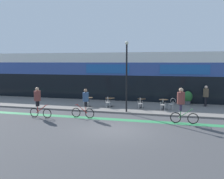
# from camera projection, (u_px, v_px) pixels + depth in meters

# --- Properties ---
(ground_plane) EXTENTS (120.00, 120.00, 0.00)m
(ground_plane) POSITION_uv_depth(u_px,v_px,m) (116.00, 130.00, 14.62)
(ground_plane) COLOR #424244
(sidewalk_slab) EXTENTS (40.00, 5.50, 0.12)m
(sidewalk_slab) POSITION_uv_depth(u_px,v_px,m) (139.00, 107.00, 21.55)
(sidewalk_slab) COLOR slate
(sidewalk_slab) RESTS_ON ground
(storefront_facade) EXTENTS (40.00, 4.06, 4.66)m
(storefront_facade) POSITION_uv_depth(u_px,v_px,m) (147.00, 77.00, 25.81)
(storefront_facade) COLOR silver
(storefront_facade) RESTS_ON ground
(bike_lane_stripe) EXTENTS (36.00, 0.70, 0.01)m
(bike_lane_stripe) POSITION_uv_depth(u_px,v_px,m) (126.00, 120.00, 17.05)
(bike_lane_stripe) COLOR #2D844C
(bike_lane_stripe) RESTS_ON ground
(bistro_table_0) EXTENTS (0.69, 0.69, 0.74)m
(bistro_table_0) POSITION_uv_depth(u_px,v_px,m) (89.00, 100.00, 21.60)
(bistro_table_0) COLOR black
(bistro_table_0) RESTS_ON sidewalk_slab
(bistro_table_1) EXTENTS (0.77, 0.77, 0.72)m
(bistro_table_1) POSITION_uv_depth(u_px,v_px,m) (110.00, 100.00, 21.49)
(bistro_table_1) COLOR black
(bistro_table_1) RESTS_ON sidewalk_slab
(bistro_table_2) EXTENTS (0.65, 0.65, 0.73)m
(bistro_table_2) POSITION_uv_depth(u_px,v_px,m) (142.00, 101.00, 20.91)
(bistro_table_2) COLOR black
(bistro_table_2) RESTS_ON sidewalk_slab
(bistro_table_3) EXTENTS (0.70, 0.70, 0.78)m
(bistro_table_3) POSITION_uv_depth(u_px,v_px,m) (164.00, 102.00, 20.23)
(bistro_table_3) COLOR black
(bistro_table_3) RESTS_ON sidewalk_slab
(cafe_chair_0_near) EXTENTS (0.41, 0.58, 0.90)m
(cafe_chair_0_near) POSITION_uv_depth(u_px,v_px,m) (86.00, 101.00, 21.00)
(cafe_chair_0_near) COLOR #B7B2AD
(cafe_chair_0_near) RESTS_ON sidewalk_slab
(cafe_chair_1_near) EXTENTS (0.44, 0.59, 0.90)m
(cafe_chair_1_near) POSITION_uv_depth(u_px,v_px,m) (108.00, 101.00, 20.89)
(cafe_chair_1_near) COLOR #B7B2AD
(cafe_chair_1_near) RESTS_ON sidewalk_slab
(cafe_chair_2_near) EXTENTS (0.41, 0.58, 0.90)m
(cafe_chair_2_near) POSITION_uv_depth(u_px,v_px,m) (140.00, 103.00, 20.31)
(cafe_chair_2_near) COLOR #B7B2AD
(cafe_chair_2_near) RESTS_ON sidewalk_slab
(cafe_chair_3_near) EXTENTS (0.42, 0.59, 0.90)m
(cafe_chair_3_near) POSITION_uv_depth(u_px,v_px,m) (163.00, 104.00, 19.63)
(cafe_chair_3_near) COLOR #B7B2AD
(cafe_chair_3_near) RESTS_ON sidewalk_slab
(cafe_chair_3_side) EXTENTS (0.59, 0.44, 0.90)m
(cafe_chair_3_side) POSITION_uv_depth(u_px,v_px,m) (172.00, 103.00, 20.05)
(cafe_chair_3_side) COLOR #B7B2AD
(cafe_chair_3_side) RESTS_ON sidewalk_slab
(planter_pot) EXTENTS (0.79, 0.79, 1.18)m
(planter_pot) POSITION_uv_depth(u_px,v_px,m) (188.00, 97.00, 22.32)
(planter_pot) COLOR #4C4C51
(planter_pot) RESTS_ON sidewalk_slab
(lamp_post) EXTENTS (0.26, 0.26, 5.15)m
(lamp_post) POSITION_uv_depth(u_px,v_px,m) (127.00, 71.00, 19.02)
(lamp_post) COLOR black
(lamp_post) RESTS_ON sidewalk_slab
(cyclist_0) EXTENTS (1.67, 0.48, 1.98)m
(cyclist_0) POSITION_uv_depth(u_px,v_px,m) (85.00, 101.00, 17.64)
(cyclist_0) COLOR black
(cyclist_0) RESTS_ON ground
(cyclist_1) EXTENTS (1.70, 0.50, 2.20)m
(cyclist_1) POSITION_uv_depth(u_px,v_px,m) (182.00, 102.00, 16.07)
(cyclist_1) COLOR black
(cyclist_1) RESTS_ON ground
(cyclist_2) EXTENTS (1.66, 0.49, 2.08)m
(cyclist_2) POSITION_uv_depth(u_px,v_px,m) (38.00, 100.00, 17.72)
(cyclist_2) COLOR black
(cyclist_2) RESTS_ON ground
(pedestrian_near_end) EXTENTS (0.54, 0.54, 1.73)m
(pedestrian_near_end) POSITION_uv_depth(u_px,v_px,m) (206.00, 94.00, 21.57)
(pedestrian_near_end) COLOR black
(pedestrian_near_end) RESTS_ON sidewalk_slab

